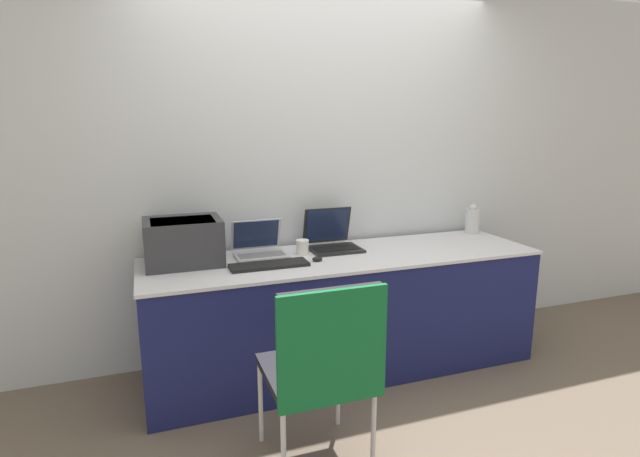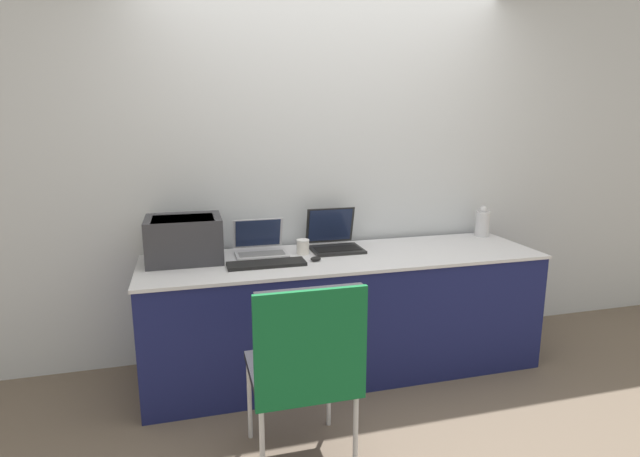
# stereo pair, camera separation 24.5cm
# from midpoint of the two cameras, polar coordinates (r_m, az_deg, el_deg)

# --- Properties ---
(ground_plane) EXTENTS (14.00, 14.00, 0.00)m
(ground_plane) POSITION_cam_midpoint_polar(r_m,az_deg,el_deg) (3.25, 2.90, -18.20)
(ground_plane) COLOR #6B5B4C
(wall_back) EXTENTS (8.00, 0.05, 2.60)m
(wall_back) POSITION_cam_midpoint_polar(r_m,az_deg,el_deg) (3.55, -1.74, 6.67)
(wall_back) COLOR silver
(wall_back) RESTS_ON ground_plane
(table) EXTENTS (2.58, 0.73, 0.79)m
(table) POSITION_cam_midpoint_polar(r_m,az_deg,el_deg) (3.37, 0.65, -9.53)
(table) COLOR #191E51
(table) RESTS_ON ground_plane
(printer) EXTENTS (0.45, 0.36, 0.28)m
(printer) POSITION_cam_midpoint_polar(r_m,az_deg,el_deg) (3.15, -17.54, -1.27)
(printer) COLOR #333338
(printer) RESTS_ON table
(laptop_left) EXTENTS (0.33, 0.29, 0.22)m
(laptop_left) POSITION_cam_midpoint_polar(r_m,az_deg,el_deg) (3.26, -9.09, -2.20)
(laptop_left) COLOR #B7B7BC
(laptop_left) RESTS_ON table
(laptop_right) EXTENTS (0.34, 0.33, 0.27)m
(laptop_right) POSITION_cam_midpoint_polar(r_m,az_deg,el_deg) (3.39, -0.66, -1.36)
(laptop_right) COLOR black
(laptop_right) RESTS_ON table
(external_keyboard) EXTENTS (0.47, 0.15, 0.02)m
(external_keyboard) POSITION_cam_midpoint_polar(r_m,az_deg,el_deg) (3.02, -8.16, -4.18)
(external_keyboard) COLOR black
(external_keyboard) RESTS_ON table
(coffee_cup) EXTENTS (0.09, 0.09, 0.10)m
(coffee_cup) POSITION_cam_midpoint_polar(r_m,az_deg,el_deg) (3.26, -4.19, -2.15)
(coffee_cup) COLOR white
(coffee_cup) RESTS_ON table
(mouse) EXTENTS (0.07, 0.05, 0.03)m
(mouse) POSITION_cam_midpoint_polar(r_m,az_deg,el_deg) (3.10, -2.58, -3.52)
(mouse) COLOR black
(mouse) RESTS_ON table
(metal_pitcher) EXTENTS (0.11, 0.11, 0.23)m
(metal_pitcher) POSITION_cam_midpoint_polar(r_m,az_deg,el_deg) (3.98, 15.36, 0.91)
(metal_pitcher) COLOR silver
(metal_pitcher) RESTS_ON table
(chair) EXTENTS (0.49, 0.50, 0.96)m
(chair) POSITION_cam_midpoint_polar(r_m,az_deg,el_deg) (2.31, -2.75, -14.77)
(chair) COLOR black
(chair) RESTS_ON ground_plane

